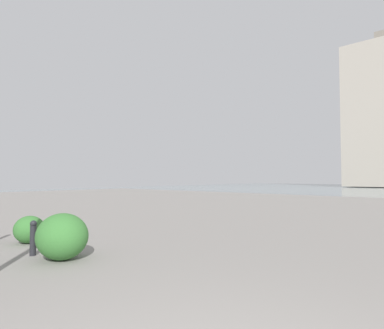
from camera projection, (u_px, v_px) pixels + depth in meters
The scene contains 3 objects.
bollard_near at pixel (33, 237), 6.28m from camera, with size 0.13×0.13×0.70m.
shrub_low at pixel (29, 229), 7.45m from camera, with size 0.76×0.68×0.64m.
shrub_round at pixel (62, 236), 5.97m from camera, with size 1.03×0.93×0.88m.
Camera 1 is at (-1.10, 1.56, 1.56)m, focal length 29.38 mm.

